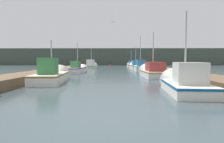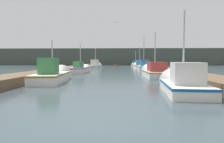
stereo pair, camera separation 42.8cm
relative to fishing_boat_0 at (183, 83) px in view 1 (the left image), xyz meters
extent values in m
plane|color=#38474C|center=(-3.67, -4.71, -0.39)|extent=(200.00, 200.00, 0.00)
cube|color=brown|center=(-9.70, 11.29, -0.12)|extent=(2.27, 40.00, 0.54)
cube|color=brown|center=(2.35, 11.29, -0.12)|extent=(2.27, 40.00, 0.54)
cube|color=#424C42|center=(-3.67, 52.84, 1.93)|extent=(120.00, 16.00, 4.63)
cube|color=silver|center=(-0.05, -0.64, -0.15)|extent=(1.98, 3.91, 0.48)
cube|color=#0F5493|center=(-0.05, -0.64, 0.03)|extent=(2.01, 3.94, 0.10)
cone|color=silver|center=(0.13, 1.69, -0.15)|extent=(1.67, 1.02, 1.60)
cube|color=silver|center=(-0.09, -1.11, 0.55)|extent=(1.32, 1.28, 0.93)
cylinder|color=#B2B2B7|center=(-0.03, -0.36, 1.73)|extent=(0.08, 0.08, 3.28)
cube|color=silver|center=(-7.57, 3.48, -0.09)|extent=(2.06, 4.76, 0.61)
cube|color=olive|center=(-7.57, 3.48, 0.16)|extent=(2.09, 4.79, 0.10)
cone|color=silver|center=(-7.79, 6.23, -0.09)|extent=(1.67, 1.01, 1.61)
cube|color=#387A42|center=(-7.52, 2.90, 0.73)|extent=(1.14, 1.41, 1.04)
cylinder|color=#B2B2B7|center=(-7.60, 3.82, 1.34)|extent=(0.08, 0.08, 2.24)
cube|color=silver|center=(0.08, 7.59, -0.11)|extent=(1.89, 4.43, 0.56)
cube|color=#A17217|center=(0.08, 7.59, 0.11)|extent=(1.92, 4.46, 0.10)
cone|color=silver|center=(0.00, 10.31, -0.11)|extent=(1.71, 1.10, 1.68)
cube|color=#99332D|center=(0.09, 7.04, 0.55)|extent=(1.42, 1.87, 0.76)
cylinder|color=#B2B2B7|center=(0.07, 7.92, 1.86)|extent=(0.08, 0.08, 3.38)
cube|color=silver|center=(-7.60, 12.91, -0.07)|extent=(1.55, 4.46, 0.64)
cube|color=#6B10C5|center=(-7.60, 12.91, 0.19)|extent=(1.59, 4.49, 0.10)
cone|color=silver|center=(-7.47, 15.61, -0.07)|extent=(1.33, 1.06, 1.28)
cube|color=#387A42|center=(-7.62, 12.36, 0.60)|extent=(0.92, 1.64, 0.71)
cylinder|color=#B2B2B7|center=(-7.58, 13.24, 1.62)|extent=(0.08, 0.08, 2.75)
cube|color=silver|center=(0.18, 17.16, -0.04)|extent=(1.67, 5.24, 0.70)
cube|color=#2CD728|center=(0.18, 17.16, 0.25)|extent=(1.70, 5.27, 0.10)
cone|color=silver|center=(0.28, 20.42, -0.04)|extent=(1.48, 1.35, 1.44)
cube|color=#2D6699|center=(0.16, 16.52, 0.72)|extent=(1.11, 2.05, 0.83)
cylinder|color=#B2B2B7|center=(0.19, 17.55, 2.30)|extent=(0.08, 0.08, 3.97)
cube|color=silver|center=(0.13, 22.27, -0.06)|extent=(1.89, 5.07, 0.66)
cube|color=#943F0F|center=(0.13, 22.27, 0.22)|extent=(1.92, 5.10, 0.10)
cone|color=silver|center=(0.02, 25.28, -0.06)|extent=(1.65, 1.08, 1.62)
cube|color=#2D6699|center=(0.16, 21.64, 0.65)|extent=(1.36, 2.06, 0.75)
cylinder|color=#B2B2B7|center=(0.12, 22.64, 1.77)|extent=(0.08, 0.08, 2.99)
cube|color=silver|center=(-7.53, 26.17, -0.13)|extent=(1.87, 4.23, 0.51)
cube|color=#269224|center=(-7.53, 26.17, 0.06)|extent=(1.90, 4.26, 0.10)
cone|color=silver|center=(-7.43, 28.70, -0.13)|extent=(1.65, 0.98, 1.61)
cube|color=silver|center=(-7.56, 25.65, 0.64)|extent=(1.37, 1.24, 1.04)
cylinder|color=#B2B2B7|center=(-7.52, 26.48, 1.71)|extent=(0.08, 0.08, 3.18)
cube|color=silver|center=(0.06, 30.66, -0.08)|extent=(1.67, 4.82, 0.62)
cube|color=#A42222|center=(0.06, 30.66, 0.18)|extent=(1.70, 4.85, 0.10)
cone|color=silver|center=(0.12, 33.54, -0.08)|extent=(1.51, 1.00, 1.49)
cube|color=#2D6699|center=(0.05, 30.07, 0.64)|extent=(1.10, 1.99, 0.81)
cylinder|color=#B2B2B7|center=(0.07, 31.02, 1.61)|extent=(0.08, 0.08, 2.75)
cylinder|color=#473523|center=(-8.74, 32.17, 0.24)|extent=(0.30, 0.30, 1.25)
cylinder|color=silver|center=(-8.74, 32.17, 0.88)|extent=(0.34, 0.34, 0.04)
cylinder|color=#473523|center=(-8.61, 24.06, 0.31)|extent=(0.22, 0.22, 1.39)
cylinder|color=silver|center=(-8.61, 24.06, 1.02)|extent=(0.25, 0.25, 0.04)
cylinder|color=#473523|center=(1.46, 11.55, 0.11)|extent=(0.24, 0.24, 0.99)
cylinder|color=silver|center=(1.46, 11.55, 0.62)|extent=(0.28, 0.28, 0.04)
sphere|color=red|center=(-4.25, 37.69, -0.26)|extent=(0.48, 0.48, 0.48)
cylinder|color=black|center=(-4.25, 37.69, 0.24)|extent=(0.06, 0.06, 0.50)
ellipsoid|color=white|center=(-3.41, 13.18, 5.36)|extent=(0.25, 0.31, 0.12)
cube|color=gray|center=(-3.29, 13.24, 5.38)|extent=(0.30, 0.23, 0.07)
cube|color=gray|center=(-3.53, 13.12, 5.38)|extent=(0.30, 0.23, 0.07)
camera|label=1|loc=(-3.33, -9.67, 1.13)|focal=32.00mm
camera|label=2|loc=(-2.90, -9.66, 1.13)|focal=32.00mm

